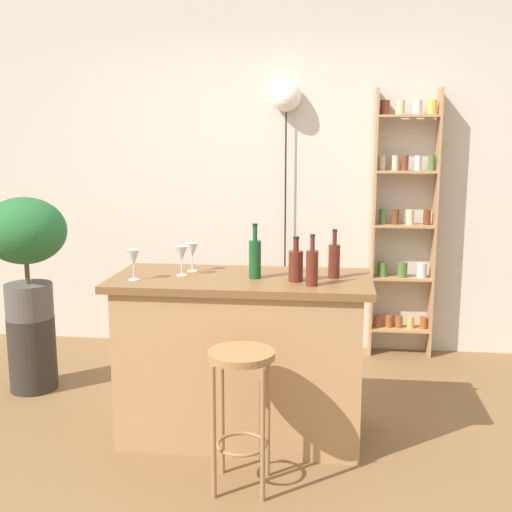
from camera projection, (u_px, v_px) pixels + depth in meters
name	position (u px, v px, depth m)	size (l,w,h in m)	color
ground	(234.00, 458.00, 3.30)	(12.00, 12.00, 0.00)	brown
back_wall	(271.00, 171.00, 4.95)	(6.40, 0.10, 2.80)	beige
kitchen_counter	(242.00, 356.00, 3.51)	(1.41, 0.64, 0.90)	tan
bar_stool	(241.00, 388.00, 2.94)	(0.31, 0.31, 0.68)	#997047
spice_shelf	(404.00, 222.00, 4.74)	(0.47, 0.17, 2.01)	tan
plant_stool	(33.00, 353.00, 4.19)	(0.31, 0.31, 0.49)	#2D2823
potted_plant	(25.00, 242.00, 4.06)	(0.54, 0.48, 0.79)	#514C47
bottle_olive_oil	(255.00, 258.00, 3.38)	(0.07, 0.07, 0.30)	#194C23
bottle_soda_blue	(296.00, 265.00, 3.31)	(0.08, 0.08, 0.24)	#5B2319
bottle_spirits_clear	(312.00, 266.00, 3.21)	(0.06, 0.06, 0.26)	#5B2319
bottle_wine_red	(334.00, 260.00, 3.39)	(0.06, 0.06, 0.26)	#5B2319
wine_glass_left	(181.00, 254.00, 3.45)	(0.07, 0.07, 0.16)	silver
wine_glass_center	(192.00, 251.00, 3.55)	(0.07, 0.07, 0.16)	silver
wine_glass_right	(133.00, 258.00, 3.33)	(0.07, 0.07, 0.16)	silver
pendant_globe_light	(286.00, 99.00, 4.73)	(0.23, 0.23, 2.07)	black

